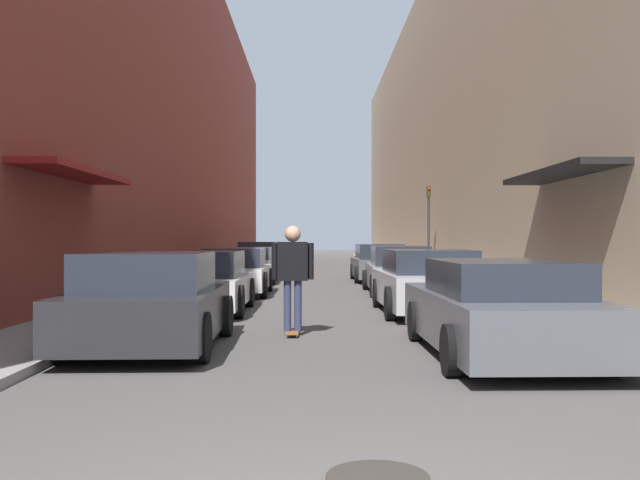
{
  "coord_description": "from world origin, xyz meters",
  "views": [
    {
      "loc": [
        -0.12,
        -3.5,
        1.61
      ],
      "look_at": [
        0.03,
        10.5,
        1.57
      ],
      "focal_mm": 40.0,
      "sensor_mm": 36.0,
      "label": 1
    }
  ],
  "objects_px": {
    "parked_car_left_0": "(150,303)",
    "parked_car_left_5": "(268,258)",
    "parked_car_left_1": "(204,283)",
    "parked_car_right_1": "(427,283)",
    "parked_car_right_2": "(399,271)",
    "parked_car_right_3": "(379,264)",
    "traffic_light": "(429,220)",
    "parked_car_right_0": "(499,310)",
    "parked_car_left_3": "(249,265)",
    "skateboarder": "(293,268)",
    "parked_car_left_2": "(235,272)",
    "manhole_cover": "(378,477)",
    "parked_car_left_4": "(259,259)"
  },
  "relations": [
    {
      "from": "parked_car_left_0",
      "to": "skateboarder",
      "type": "xyz_separation_m",
      "value": [
        2.04,
        1.39,
        0.45
      ]
    },
    {
      "from": "parked_car_left_2",
      "to": "parked_car_left_3",
      "type": "relative_size",
      "value": 0.89
    },
    {
      "from": "manhole_cover",
      "to": "parked_car_left_1",
      "type": "bearing_deg",
      "value": 104.68
    },
    {
      "from": "parked_car_right_0",
      "to": "skateboarder",
      "type": "bearing_deg",
      "value": 143.41
    },
    {
      "from": "parked_car_left_2",
      "to": "parked_car_left_4",
      "type": "height_order",
      "value": "parked_car_left_4"
    },
    {
      "from": "parked_car_left_2",
      "to": "parked_car_right_0",
      "type": "height_order",
      "value": "parked_car_left_2"
    },
    {
      "from": "parked_car_left_3",
      "to": "parked_car_right_3",
      "type": "relative_size",
      "value": 1.04
    },
    {
      "from": "parked_car_left_3",
      "to": "parked_car_right_1",
      "type": "bearing_deg",
      "value": -66.14
    },
    {
      "from": "parked_car_left_0",
      "to": "skateboarder",
      "type": "distance_m",
      "value": 2.51
    },
    {
      "from": "parked_car_right_1",
      "to": "parked_car_right_2",
      "type": "xyz_separation_m",
      "value": [
        0.06,
        5.48,
        -0.0
      ]
    },
    {
      "from": "parked_car_left_0",
      "to": "parked_car_left_5",
      "type": "relative_size",
      "value": 0.9
    },
    {
      "from": "parked_car_left_0",
      "to": "parked_car_right_3",
      "type": "xyz_separation_m",
      "value": [
        4.84,
        16.13,
        -0.02
      ]
    },
    {
      "from": "parked_car_left_5",
      "to": "skateboarder",
      "type": "bearing_deg",
      "value": -85.49
    },
    {
      "from": "parked_car_left_1",
      "to": "parked_car_right_1",
      "type": "relative_size",
      "value": 0.9
    },
    {
      "from": "parked_car_right_0",
      "to": "parked_car_right_3",
      "type": "relative_size",
      "value": 1.09
    },
    {
      "from": "parked_car_left_0",
      "to": "manhole_cover",
      "type": "height_order",
      "value": "parked_car_left_0"
    },
    {
      "from": "parked_car_left_2",
      "to": "parked_car_left_4",
      "type": "bearing_deg",
      "value": 90.75
    },
    {
      "from": "parked_car_left_1",
      "to": "parked_car_right_1",
      "type": "xyz_separation_m",
      "value": [
        4.8,
        -0.24,
        0.02
      ]
    },
    {
      "from": "parked_car_right_0",
      "to": "parked_car_right_2",
      "type": "relative_size",
      "value": 1.01
    },
    {
      "from": "parked_car_right_2",
      "to": "traffic_light",
      "type": "height_order",
      "value": "traffic_light"
    },
    {
      "from": "parked_car_left_0",
      "to": "parked_car_left_5",
      "type": "bearing_deg",
      "value": 89.81
    },
    {
      "from": "parked_car_left_5",
      "to": "parked_car_right_3",
      "type": "bearing_deg",
      "value": -64.5
    },
    {
      "from": "parked_car_left_0",
      "to": "parked_car_left_1",
      "type": "distance_m",
      "value": 5.01
    },
    {
      "from": "parked_car_left_4",
      "to": "manhole_cover",
      "type": "xyz_separation_m",
      "value": [
        2.77,
        -26.43,
        -0.69
      ]
    },
    {
      "from": "parked_car_right_3",
      "to": "traffic_light",
      "type": "distance_m",
      "value": 4.04
    },
    {
      "from": "parked_car_left_5",
      "to": "traffic_light",
      "type": "bearing_deg",
      "value": -45.18
    },
    {
      "from": "parked_car_left_4",
      "to": "parked_car_right_0",
      "type": "relative_size",
      "value": 0.9
    },
    {
      "from": "parked_car_left_4",
      "to": "parked_car_left_2",
      "type": "bearing_deg",
      "value": -89.25
    },
    {
      "from": "parked_car_left_1",
      "to": "parked_car_left_4",
      "type": "bearing_deg",
      "value": 89.95
    },
    {
      "from": "parked_car_left_2",
      "to": "parked_car_right_0",
      "type": "relative_size",
      "value": 0.85
    },
    {
      "from": "parked_car_right_1",
      "to": "skateboarder",
      "type": "xyz_separation_m",
      "value": [
        -2.78,
        -3.38,
        0.46
      ]
    },
    {
      "from": "parked_car_left_1",
      "to": "traffic_light",
      "type": "bearing_deg",
      "value": 62.89
    },
    {
      "from": "parked_car_right_0",
      "to": "manhole_cover",
      "type": "xyz_separation_m",
      "value": [
        -2.1,
        -4.89,
        -0.63
      ]
    },
    {
      "from": "parked_car_left_2",
      "to": "traffic_light",
      "type": "xyz_separation_m",
      "value": [
        6.99,
        9.16,
        1.71
      ]
    },
    {
      "from": "parked_car_right_0",
      "to": "manhole_cover",
      "type": "bearing_deg",
      "value": -113.25
    },
    {
      "from": "parked_car_left_3",
      "to": "parked_car_left_4",
      "type": "bearing_deg",
      "value": 90.12
    },
    {
      "from": "parked_car_right_0",
      "to": "traffic_light",
      "type": "relative_size",
      "value": 1.29
    },
    {
      "from": "skateboarder",
      "to": "parked_car_left_2",
      "type": "bearing_deg",
      "value": 102.45
    },
    {
      "from": "parked_car_left_3",
      "to": "skateboarder",
      "type": "distance_m",
      "value": 14.31
    },
    {
      "from": "parked_car_left_1",
      "to": "skateboarder",
      "type": "distance_m",
      "value": 4.17
    },
    {
      "from": "parked_car_left_2",
      "to": "parked_car_right_0",
      "type": "xyz_separation_m",
      "value": [
        4.72,
        -10.55,
        -0.01
      ]
    },
    {
      "from": "parked_car_left_1",
      "to": "parked_car_left_2",
      "type": "height_order",
      "value": "parked_car_left_1"
    },
    {
      "from": "parked_car_left_1",
      "to": "parked_car_left_5",
      "type": "height_order",
      "value": "parked_car_left_1"
    },
    {
      "from": "parked_car_left_3",
      "to": "parked_car_right_0",
      "type": "bearing_deg",
      "value": -73.39
    },
    {
      "from": "parked_car_left_0",
      "to": "parked_car_left_4",
      "type": "xyz_separation_m",
      "value": [
        0.03,
        20.82,
        0.02
      ]
    },
    {
      "from": "parked_car_right_1",
      "to": "parked_car_right_2",
      "type": "bearing_deg",
      "value": 89.41
    },
    {
      "from": "traffic_light",
      "to": "parked_car_left_5",
      "type": "bearing_deg",
      "value": 134.82
    },
    {
      "from": "parked_car_left_5",
      "to": "parked_car_right_2",
      "type": "distance_m",
      "value": 16.55
    },
    {
      "from": "parked_car_left_2",
      "to": "manhole_cover",
      "type": "height_order",
      "value": "parked_car_left_2"
    },
    {
      "from": "parked_car_right_0",
      "to": "parked_car_right_2",
      "type": "height_order",
      "value": "parked_car_right_2"
    }
  ]
}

